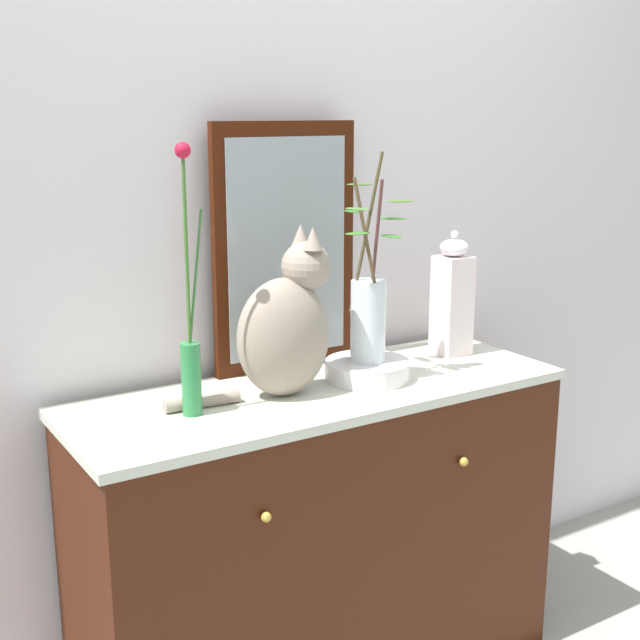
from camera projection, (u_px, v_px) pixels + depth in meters
wall_back at (261, 200)px, 2.35m from camera, size 4.40×0.08×2.60m
sideboard at (320, 537)px, 2.30m from camera, size 1.32×0.48×0.84m
mirror_leaning at (286, 248)px, 2.30m from camera, size 0.43×0.03×0.67m
cat_sitting at (286, 326)px, 2.11m from camera, size 0.44×0.18×0.42m
vase_slim_green at (190, 348)px, 1.97m from camera, size 0.07×0.05×0.63m
bowl_porcelain at (367, 370)px, 2.27m from camera, size 0.23×0.23×0.05m
vase_glass_clear at (368, 312)px, 2.23m from camera, size 0.21×0.19×0.54m
jar_lidded_porcelain at (452, 298)px, 2.47m from camera, size 0.09×0.09×0.36m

